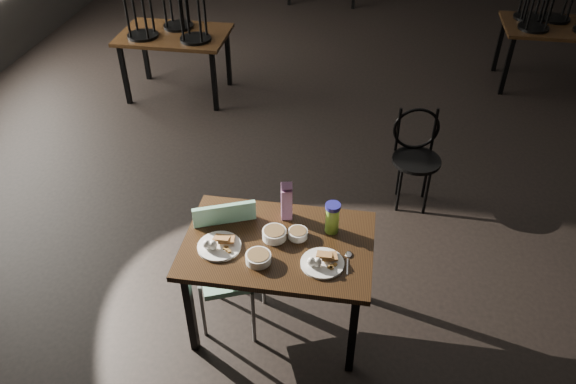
% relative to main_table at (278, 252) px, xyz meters
% --- Properties ---
extents(main_table, '(1.20, 0.80, 0.75)m').
position_rel_main_table_xyz_m(main_table, '(0.00, 0.00, 0.00)').
color(main_table, black).
rests_on(main_table, ground).
extents(plate_left, '(0.27, 0.27, 0.09)m').
position_rel_main_table_xyz_m(plate_left, '(-0.36, -0.10, 0.10)').
color(plate_left, white).
rests_on(plate_left, main_table).
extents(plate_right, '(0.27, 0.27, 0.09)m').
position_rel_main_table_xyz_m(plate_right, '(0.30, -0.15, 0.10)').
color(plate_right, white).
rests_on(plate_right, main_table).
extents(bowl_near, '(0.15, 0.15, 0.06)m').
position_rel_main_table_xyz_m(bowl_near, '(-0.03, 0.04, 0.11)').
color(bowl_near, white).
rests_on(bowl_near, main_table).
extents(bowl_far, '(0.13, 0.13, 0.05)m').
position_rel_main_table_xyz_m(bowl_far, '(0.12, 0.07, 0.11)').
color(bowl_far, white).
rests_on(bowl_far, main_table).
extents(bowl_big, '(0.16, 0.16, 0.05)m').
position_rel_main_table_xyz_m(bowl_big, '(-0.09, -0.18, 0.11)').
color(bowl_big, white).
rests_on(bowl_big, main_table).
extents(juice_carton, '(0.08, 0.08, 0.29)m').
position_rel_main_table_xyz_m(juice_carton, '(0.01, 0.26, 0.21)').
color(juice_carton, '#821770').
rests_on(juice_carton, main_table).
extents(water_bottle, '(0.10, 0.10, 0.22)m').
position_rel_main_table_xyz_m(water_bottle, '(0.32, 0.17, 0.19)').
color(water_bottle, '#96DC40').
rests_on(water_bottle, main_table).
extents(spoon, '(0.04, 0.20, 0.01)m').
position_rel_main_table_xyz_m(spoon, '(0.45, -0.06, 0.08)').
color(spoon, silver).
rests_on(spoon, main_table).
extents(bentwood_chair, '(0.43, 0.42, 0.87)m').
position_rel_main_table_xyz_m(bentwood_chair, '(0.92, 1.57, -0.15)').
color(bentwood_chair, black).
rests_on(bentwood_chair, ground).
extents(school_chair, '(0.54, 0.54, 0.89)m').
position_rel_main_table_xyz_m(school_chair, '(-0.34, 0.03, -0.13)').
color(school_chair, '#73B396').
rests_on(school_chair, ground).
extents(bg_table_left, '(1.20, 0.80, 1.48)m').
position_rel_main_table_xyz_m(bg_table_left, '(-1.74, 3.18, 0.11)').
color(bg_table_left, black).
rests_on(bg_table_left, ground).
extents(bg_table_right, '(1.20, 0.80, 1.48)m').
position_rel_main_table_xyz_m(bg_table_right, '(2.52, 4.12, 0.13)').
color(bg_table_right, black).
rests_on(bg_table_right, ground).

